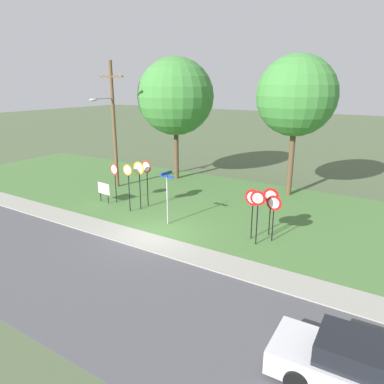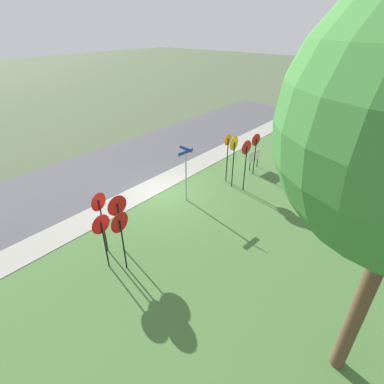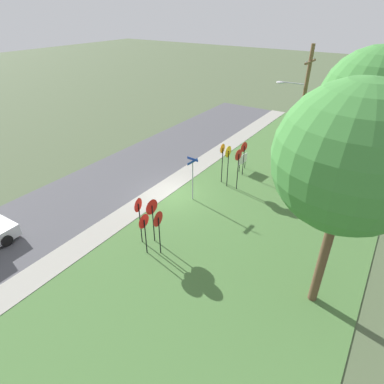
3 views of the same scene
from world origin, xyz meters
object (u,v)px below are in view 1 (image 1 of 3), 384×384
(street_name_post, at_px, (167,193))
(utility_pole, at_px, (112,121))
(yield_sign_near_left, at_px, (258,205))
(notice_board, at_px, (104,190))
(oak_tree_left, at_px, (176,97))
(stop_sign_far_left, at_px, (128,178))
(stop_sign_far_center, at_px, (115,175))
(stop_sign_near_right, at_px, (147,173))
(yield_sign_far_right, at_px, (253,202))
(parked_sedan_distant, at_px, (363,370))
(yield_sign_far_left, at_px, (274,207))
(yield_sign_near_right, at_px, (271,200))
(oak_tree_right, at_px, (296,96))
(stop_sign_near_left, at_px, (139,175))

(street_name_post, height_order, utility_pole, utility_pole)
(yield_sign_near_left, xyz_separation_m, notice_board, (-10.57, 0.68, -1.15))
(street_name_post, bearing_deg, oak_tree_left, 126.48)
(utility_pole, bearing_deg, oak_tree_left, 61.91)
(stop_sign_far_left, xyz_separation_m, street_name_post, (3.05, -0.38, -0.30))
(street_name_post, bearing_deg, stop_sign_far_center, 171.55)
(stop_sign_near_right, relative_size, yield_sign_far_right, 1.13)
(notice_board, height_order, parked_sedan_distant, parked_sedan_distant)
(utility_pole, xyz_separation_m, oak_tree_left, (2.33, 4.37, 1.57))
(stop_sign_near_right, bearing_deg, street_name_post, -25.09)
(stop_sign_near_right, distance_m, stop_sign_far_left, 1.36)
(stop_sign_far_left, xyz_separation_m, yield_sign_far_left, (8.58, 0.49, -0.32))
(yield_sign_far_right, bearing_deg, yield_sign_near_right, 60.48)
(stop_sign_far_left, xyz_separation_m, utility_pole, (-4.37, 3.44, 2.69))
(yield_sign_far_left, relative_size, notice_board, 1.84)
(yield_sign_far_right, bearing_deg, stop_sign_far_center, -179.19)
(street_name_post, xyz_separation_m, oak_tree_right, (3.83, 8.66, 4.78))
(yield_sign_far_left, xyz_separation_m, oak_tree_left, (-10.62, 7.32, 4.58))
(yield_sign_near_right, xyz_separation_m, oak_tree_left, (-10.24, 6.74, 4.45))
(stop_sign_far_left, xyz_separation_m, notice_board, (-2.49, 0.41, -1.20))
(oak_tree_left, bearing_deg, yield_sign_near_left, -38.64)
(stop_sign_near_left, height_order, notice_board, stop_sign_near_left)
(yield_sign_far_left, relative_size, oak_tree_right, 0.25)
(yield_sign_far_right, bearing_deg, parked_sedan_distant, -45.25)
(stop_sign_near_left, height_order, street_name_post, stop_sign_near_left)
(yield_sign_near_left, bearing_deg, stop_sign_near_right, 157.33)
(utility_pole, height_order, oak_tree_left, oak_tree_left)
(stop_sign_far_left, relative_size, yield_sign_near_right, 1.16)
(yield_sign_near_right, bearing_deg, yield_sign_near_left, -100.67)
(stop_sign_near_left, distance_m, yield_sign_near_left, 7.81)
(stop_sign_near_left, relative_size, yield_sign_far_left, 1.27)
(stop_sign_far_center, distance_m, street_name_post, 4.99)
(yield_sign_near_left, height_order, utility_pole, utility_pole)
(yield_sign_far_left, xyz_separation_m, yield_sign_far_right, (-0.95, -0.29, 0.18))
(stop_sign_near_left, distance_m, utility_pole, 6.05)
(stop_sign_near_left, xyz_separation_m, oak_tree_left, (-2.35, 7.22, 4.15))
(yield_sign_near_left, bearing_deg, notice_board, 165.22)
(stop_sign_near_right, height_order, yield_sign_far_left, stop_sign_near_right)
(stop_sign_far_left, bearing_deg, street_name_post, -8.56)
(stop_sign_near_left, bearing_deg, stop_sign_far_left, -117.83)
(notice_board, distance_m, parked_sedan_distant, 17.56)
(stop_sign_near_left, xyz_separation_m, oak_tree_right, (6.57, 7.69, 4.36))
(stop_sign_near_right, relative_size, yield_sign_near_right, 1.16)
(stop_sign_near_left, relative_size, stop_sign_near_right, 1.02)
(stop_sign_far_left, bearing_deg, notice_board, 169.18)
(yield_sign_far_left, relative_size, oak_tree_left, 0.25)
(stop_sign_far_center, height_order, yield_sign_far_left, stop_sign_far_center)
(oak_tree_right, bearing_deg, street_name_post, -113.87)
(stop_sign_near_right, height_order, notice_board, stop_sign_near_right)
(yield_sign_near_right, bearing_deg, street_name_post, -169.42)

